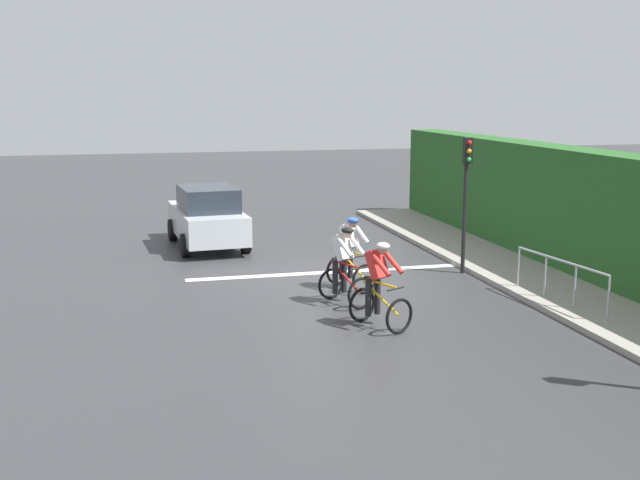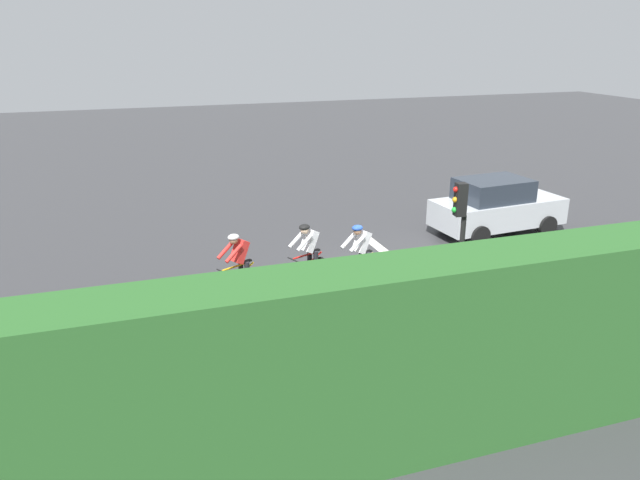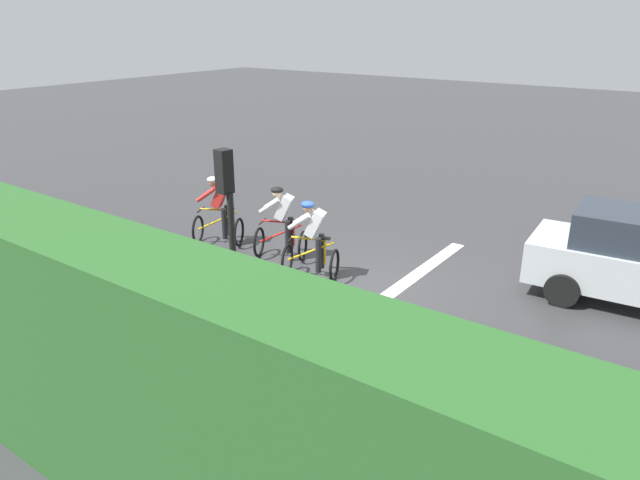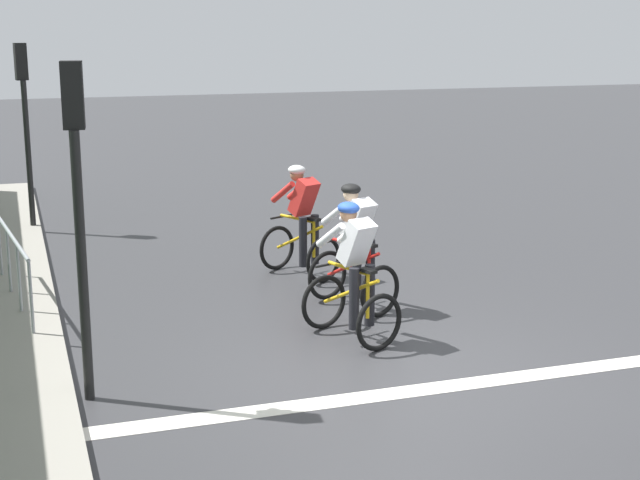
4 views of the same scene
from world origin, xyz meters
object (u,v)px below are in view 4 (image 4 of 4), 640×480
Objects in this scene: traffic_light_near_crossing at (77,179)px; cyclist_second at (355,250)px; cyclist_mid at (353,275)px; pedestrian_railing_kerbside at (13,253)px; cyclist_lead at (301,224)px; traffic_light_far_junction at (24,108)px.

cyclist_second is at bearing 28.67° from traffic_light_near_crossing.
cyclist_mid is 3.52m from traffic_light_near_crossing.
pedestrian_railing_kerbside is at bearing 146.13° from cyclist_mid.
traffic_light_near_crossing reaches higher than cyclist_lead.
traffic_light_near_crossing is 3.68m from pedestrian_railing_kerbside.
cyclist_lead is 6.00m from traffic_light_far_junction.
cyclist_mid is at bearing -65.40° from traffic_light_far_junction.
traffic_light_far_junction reaches higher than pedestrian_railing_kerbside.
cyclist_second is 0.57× the size of pedestrian_railing_kerbside.
cyclist_lead is 2.95m from cyclist_mid.
cyclist_lead is at bearing 84.51° from cyclist_mid.
cyclist_mid is at bearing -95.49° from cyclist_lead.
traffic_light_far_junction is 1.14× the size of pedestrian_railing_kerbside.
cyclist_lead is 0.50× the size of traffic_light_near_crossing.
traffic_light_near_crossing reaches higher than cyclist_mid.
cyclist_mid is 8.31m from traffic_light_far_junction.
cyclist_lead is at bearing 96.07° from cyclist_second.
cyclist_second and cyclist_mid have the same top height.
cyclist_second is at bearing 68.33° from cyclist_mid.
cyclist_second is 7.50m from traffic_light_far_junction.
cyclist_second is 0.50× the size of traffic_light_near_crossing.
pedestrian_railing_kerbside is (-4.24, 1.35, -0.03)m from cyclist_second.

